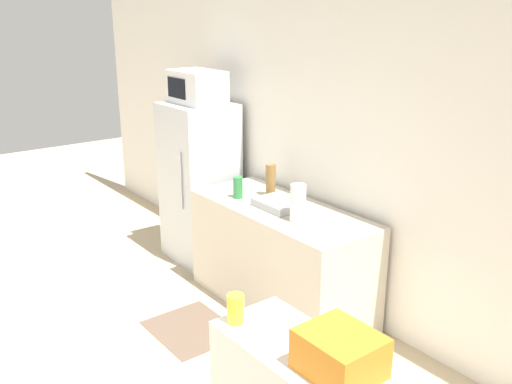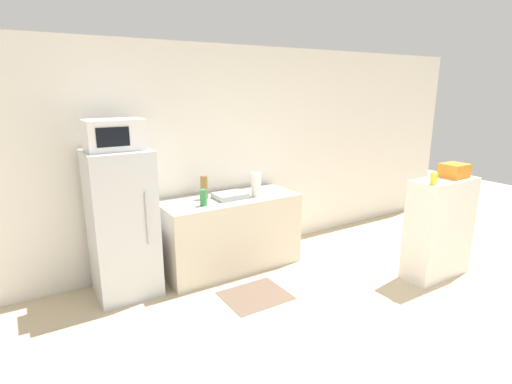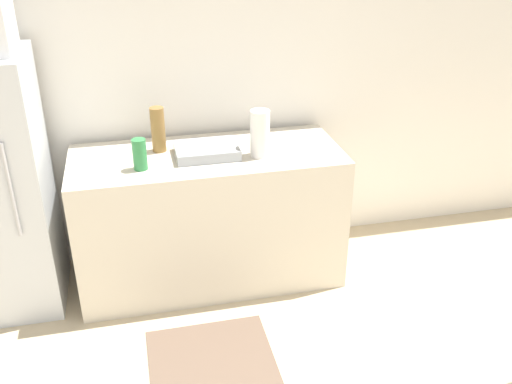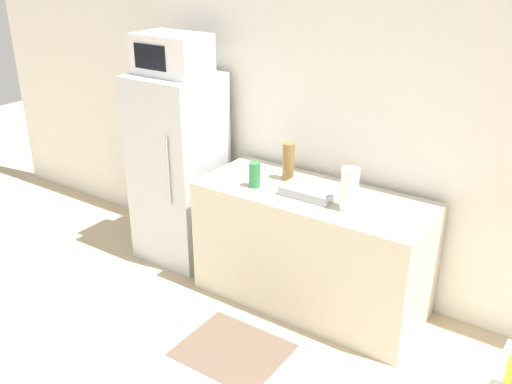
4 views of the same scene
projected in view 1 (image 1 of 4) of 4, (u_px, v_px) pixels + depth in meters
wall_back at (344, 152)px, 4.37m from camera, size 8.00×0.06×2.60m
refrigerator at (200, 183)px, 5.43m from camera, size 0.62×0.60×1.52m
microwave at (197, 87)px, 5.15m from camera, size 0.54×0.36×0.30m
counter at (281, 257)px, 4.60m from camera, size 1.62×0.67×0.86m
sink_basin at (279, 204)px, 4.45m from camera, size 0.37×0.28×0.06m
bottle_tall at (271, 180)px, 4.69m from camera, size 0.08×0.08×0.27m
bottle_short at (238, 187)px, 4.66m from camera, size 0.08×0.08×0.18m
basket at (340, 354)px, 1.97m from camera, size 0.27×0.24×0.15m
jar at (236, 309)px, 2.29m from camera, size 0.07×0.07×0.12m
paper_towel_roll at (298, 203)px, 4.14m from camera, size 0.11×0.11×0.28m
kitchen_rug at (192, 329)px, 4.38m from camera, size 0.67×0.56×0.01m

